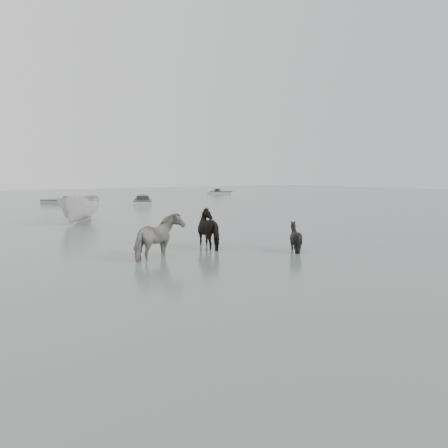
# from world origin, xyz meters

# --- Properties ---
(ground) EXTENTS (140.00, 140.00, 0.00)m
(ground) POSITION_xyz_m (0.00, 0.00, 0.00)
(ground) COLOR #54645E
(ground) RESTS_ON ground
(pony_pinto) EXTENTS (2.22, 1.73, 1.71)m
(pony_pinto) POSITION_xyz_m (-2.87, 1.60, 0.85)
(pony_pinto) COLOR black
(pony_pinto) RESTS_ON ground
(pony_dark) EXTENTS (1.77, 1.95, 1.68)m
(pony_dark) POSITION_xyz_m (-0.09, 2.35, 0.84)
(pony_dark) COLOR black
(pony_dark) RESTS_ON ground
(pony_black) EXTENTS (1.39, 1.28, 1.33)m
(pony_black) POSITION_xyz_m (1.82, -0.16, 0.66)
(pony_black) COLOR black
(pony_black) RESTS_ON ground
(boat_small) EXTENTS (4.14, 4.71, 1.77)m
(boat_small) POSITION_xyz_m (-1.35, 14.00, 0.89)
(boat_small) COLOR silver
(boat_small) RESTS_ON ground
(skiff_port) EXTENTS (3.58, 4.94, 0.75)m
(skiff_port) POSITION_xyz_m (8.30, 25.59, 0.38)
(skiff_port) COLOR #9D9F9D
(skiff_port) RESTS_ON ground
(skiff_mid) EXTENTS (4.31, 6.00, 0.75)m
(skiff_mid) POSITION_xyz_m (2.54, 30.28, 0.38)
(skiff_mid) COLOR gray
(skiff_mid) RESTS_ON ground
(skiff_star) EXTENTS (4.03, 4.23, 0.75)m
(skiff_star) POSITION_xyz_m (26.33, 37.74, 0.38)
(skiff_star) COLOR #B5B5B0
(skiff_star) RESTS_ON ground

